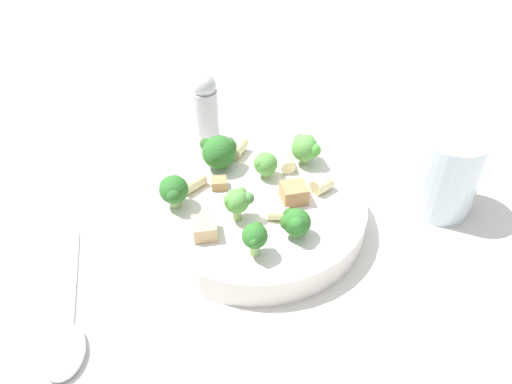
% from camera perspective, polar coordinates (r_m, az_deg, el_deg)
% --- Properties ---
extents(ground_plane, '(2.00, 2.00, 0.00)m').
position_cam_1_polar(ground_plane, '(0.53, 0.00, -3.36)').
color(ground_plane, beige).
extents(pasta_bowl, '(0.23, 0.23, 0.03)m').
position_cam_1_polar(pasta_bowl, '(0.52, 0.00, -1.90)').
color(pasta_bowl, silver).
rests_on(pasta_bowl, ground_plane).
extents(broccoli_floret_0, '(0.02, 0.03, 0.03)m').
position_cam_1_polar(broccoli_floret_0, '(0.44, -0.13, -5.14)').
color(broccoli_floret_0, '#9EC175').
rests_on(broccoli_floret_0, pasta_bowl).
extents(broccoli_floret_1, '(0.03, 0.03, 0.04)m').
position_cam_1_polar(broccoli_floret_1, '(0.50, -9.46, 0.21)').
color(broccoli_floret_1, '#9EC175').
rests_on(broccoli_floret_1, pasta_bowl).
extents(broccoli_floret_2, '(0.03, 0.03, 0.03)m').
position_cam_1_polar(broccoli_floret_2, '(0.46, 4.52, -3.49)').
color(broccoli_floret_2, '#9EC175').
rests_on(broccoli_floret_2, pasta_bowl).
extents(broccoli_floret_3, '(0.02, 0.03, 0.04)m').
position_cam_1_polar(broccoli_floret_3, '(0.48, -2.19, -1.01)').
color(broccoli_floret_3, '#93B766').
rests_on(broccoli_floret_3, pasta_bowl).
extents(broccoli_floret_4, '(0.03, 0.03, 0.04)m').
position_cam_1_polar(broccoli_floret_4, '(0.55, 5.68, 5.09)').
color(broccoli_floret_4, '#9EC175').
rests_on(broccoli_floret_4, pasta_bowl).
extents(broccoli_floret_5, '(0.04, 0.04, 0.04)m').
position_cam_1_polar(broccoli_floret_5, '(0.55, -4.24, 4.66)').
color(broccoli_floret_5, '#84AD60').
rests_on(broccoli_floret_5, pasta_bowl).
extents(broccoli_floret_6, '(0.03, 0.03, 0.03)m').
position_cam_1_polar(broccoli_floret_6, '(0.53, 1.18, 3.26)').
color(broccoli_floret_6, '#9EC175').
rests_on(broccoli_floret_6, pasta_bowl).
extents(rigatoni_0, '(0.03, 0.03, 0.02)m').
position_cam_1_polar(rigatoni_0, '(0.52, 7.55, 0.85)').
color(rigatoni_0, beige).
rests_on(rigatoni_0, pasta_bowl).
extents(rigatoni_1, '(0.02, 0.03, 0.02)m').
position_cam_1_polar(rigatoni_1, '(0.55, 3.45, 3.42)').
color(rigatoni_1, beige).
rests_on(rigatoni_1, pasta_bowl).
extents(rigatoni_2, '(0.03, 0.03, 0.01)m').
position_cam_1_polar(rigatoni_2, '(0.53, -7.17, 1.07)').
color(rigatoni_2, beige).
rests_on(rigatoni_2, pasta_bowl).
extents(rigatoni_3, '(0.02, 0.02, 0.01)m').
position_cam_1_polar(rigatoni_3, '(0.49, 2.56, -2.47)').
color(rigatoni_3, beige).
rests_on(rigatoni_3, pasta_bowl).
extents(rigatoni_4, '(0.02, 0.03, 0.02)m').
position_cam_1_polar(rigatoni_4, '(0.57, -2.18, 5.08)').
color(rigatoni_4, beige).
rests_on(rigatoni_4, pasta_bowl).
extents(chicken_chunk_0, '(0.03, 0.03, 0.02)m').
position_cam_1_polar(chicken_chunk_0, '(0.47, -5.91, -4.16)').
color(chicken_chunk_0, tan).
rests_on(chicken_chunk_0, pasta_bowl).
extents(chicken_chunk_1, '(0.02, 0.02, 0.01)m').
position_cam_1_polar(chicken_chunk_1, '(0.53, -4.24, 1.00)').
color(chicken_chunk_1, '#A87A4C').
rests_on(chicken_chunk_1, pasta_bowl).
extents(chicken_chunk_2, '(0.03, 0.03, 0.02)m').
position_cam_1_polar(chicken_chunk_2, '(0.51, 4.36, -0.11)').
color(chicken_chunk_2, '#A87A4C').
rests_on(chicken_chunk_2, pasta_bowl).
extents(drinking_glass, '(0.07, 0.07, 0.09)m').
position_cam_1_polar(drinking_glass, '(0.56, 20.60, 1.62)').
color(drinking_glass, silver).
rests_on(drinking_glass, ground_plane).
extents(pepper_shaker, '(0.03, 0.03, 0.09)m').
position_cam_1_polar(pepper_shaker, '(0.64, -5.77, 9.54)').
color(pepper_shaker, '#B2B2B7').
rests_on(pepper_shaker, ground_plane).
extents(spoon, '(0.10, 0.17, 0.01)m').
position_cam_1_polar(spoon, '(0.47, -20.95, -14.38)').
color(spoon, silver).
rests_on(spoon, ground_plane).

